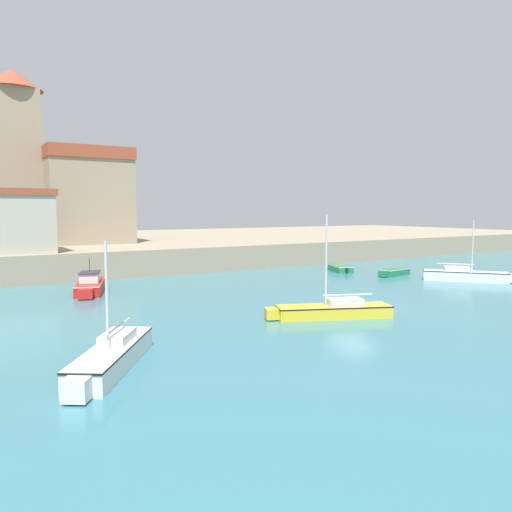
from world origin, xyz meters
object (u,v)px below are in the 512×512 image
object	(u,v)px
sailboat_white_3	(112,355)
sailboat_yellow_5	(332,310)
motorboat_red_1	(90,285)
harbor_shed_mid_row	(10,221)
dinghy_green_2	(394,272)
sailboat_white_4	(466,275)
church	(64,188)
dinghy_green_0	(340,268)

from	to	relation	value
sailboat_white_3	sailboat_yellow_5	size ratio (longest dim) A/B	0.92
sailboat_yellow_5	motorboat_red_1	bearing A→B (deg)	120.73
sailboat_yellow_5	harbor_shed_mid_row	xyz separation A→B (m)	(-12.86, 23.43, 4.39)
motorboat_red_1	dinghy_green_2	world-z (taller)	motorboat_red_1
sailboat_yellow_5	harbor_shed_mid_row	world-z (taller)	harbor_shed_mid_row
motorboat_red_1	sailboat_white_4	world-z (taller)	sailboat_white_4
motorboat_red_1	church	distance (m)	22.86
church	sailboat_white_4	bearing A→B (deg)	-52.77
sailboat_white_4	dinghy_green_0	bearing A→B (deg)	112.74
motorboat_red_1	sailboat_white_4	bearing A→B (deg)	-21.02
sailboat_white_4	sailboat_yellow_5	size ratio (longest dim) A/B	0.91
harbor_shed_mid_row	motorboat_red_1	bearing A→B (deg)	-64.92
sailboat_yellow_5	church	world-z (taller)	church
dinghy_green_0	church	size ratio (longest dim) A/B	0.22
dinghy_green_0	dinghy_green_2	distance (m)	5.08
sailboat_yellow_5	church	distance (m)	37.70
sailboat_white_4	sailboat_yellow_5	xyz separation A→B (m)	(-17.85, -4.69, -0.07)
sailboat_white_4	sailboat_white_3	bearing A→B (deg)	-166.84
dinghy_green_2	harbor_shed_mid_row	size ratio (longest dim) A/B	0.58
motorboat_red_1	harbor_shed_mid_row	distance (m)	10.29
dinghy_green_2	harbor_shed_mid_row	distance (m)	31.76
church	harbor_shed_mid_row	bearing A→B (deg)	-117.04
sailboat_white_3	church	xyz separation A→B (m)	(6.03, 38.75, 7.53)
dinghy_green_0	sailboat_yellow_5	xyz separation A→B (m)	(-13.58, -14.86, 0.09)
sailboat_white_4	church	size ratio (longest dim) A/B	0.36
dinghy_green_2	sailboat_white_3	xyz separation A→B (m)	(-27.95, -12.58, 0.16)
dinghy_green_2	dinghy_green_0	bearing A→B (deg)	114.32
sailboat_white_3	harbor_shed_mid_row	bearing A→B (deg)	91.30
motorboat_red_1	sailboat_yellow_5	size ratio (longest dim) A/B	0.91
dinghy_green_2	church	world-z (taller)	church
sailboat_white_4	church	bearing A→B (deg)	127.23
sailboat_white_4	church	world-z (taller)	church
dinghy_green_0	sailboat_white_4	xyz separation A→B (m)	(4.26, -10.18, 0.17)
dinghy_green_0	church	world-z (taller)	church
church	sailboat_yellow_5	bearing A→B (deg)	-80.26
sailboat_white_4	sailboat_yellow_5	bearing A→B (deg)	-165.28
motorboat_red_1	dinghy_green_2	bearing A→B (deg)	-10.90
motorboat_red_1	sailboat_white_4	xyz separation A→B (m)	(26.74, -10.27, -0.04)
sailboat_white_3	harbor_shed_mid_row	world-z (taller)	harbor_shed_mid_row
sailboat_white_3	sailboat_yellow_5	distance (m)	12.50
dinghy_green_2	sailboat_white_3	size ratio (longest dim) A/B	0.61
motorboat_red_1	sailboat_yellow_5	world-z (taller)	sailboat_yellow_5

